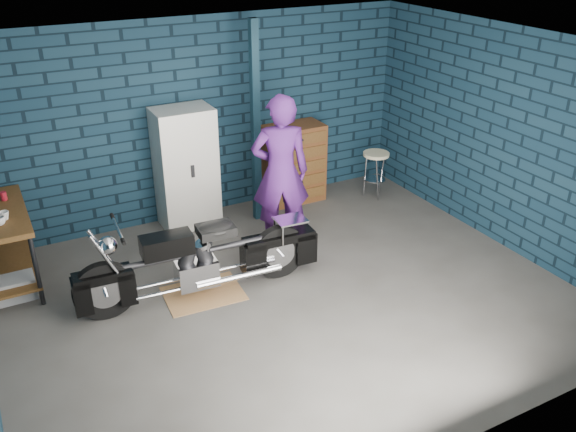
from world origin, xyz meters
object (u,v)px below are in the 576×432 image
object	(u,v)px
workbench	(5,248)
storage_bin	(16,288)
locker	(186,168)
person	(280,172)
motorcycle	(201,254)
tool_chest	(294,164)
shop_stool	(375,175)

from	to	relation	value
workbench	storage_bin	xyz separation A→B (m)	(0.02, -0.36, -0.33)
workbench	storage_bin	distance (m)	0.48
locker	person	bearing A→B (deg)	-51.94
motorcycle	locker	distance (m)	1.82
tool_chest	shop_stool	distance (m)	1.23
storage_bin	shop_stool	distance (m)	5.08
storage_bin	locker	size ratio (longest dim) A/B	0.25
locker	tool_chest	distance (m)	1.64
person	shop_stool	world-z (taller)	person
locker	shop_stool	bearing A→B (deg)	-9.30
workbench	shop_stool	world-z (taller)	workbench
shop_stool	person	bearing A→B (deg)	-161.62
workbench	storage_bin	world-z (taller)	workbench
workbench	storage_bin	size ratio (longest dim) A/B	3.46
motorcycle	person	world-z (taller)	person
workbench	locker	xyz separation A→B (m)	(2.33, 0.48, 0.36)
workbench	shop_stool	xyz separation A→B (m)	(5.08, 0.03, -0.11)
locker	storage_bin	bearing A→B (deg)	-160.14
tool_chest	shop_stool	size ratio (longest dim) A/B	1.64
person	locker	distance (m)	1.38
locker	tool_chest	bearing A→B (deg)	0.00
storage_bin	tool_chest	size ratio (longest dim) A/B	0.35
workbench	person	distance (m)	3.28
workbench	tool_chest	world-z (taller)	tool_chest
person	tool_chest	bearing A→B (deg)	-106.10
workbench	tool_chest	bearing A→B (deg)	6.92
storage_bin	tool_chest	bearing A→B (deg)	11.99
person	storage_bin	size ratio (longest dim) A/B	4.86
motorcycle	shop_stool	size ratio (longest dim) A/B	3.33
motorcycle	locker	world-z (taller)	locker
storage_bin	shop_stool	world-z (taller)	shop_stool
person	shop_stool	xyz separation A→B (m)	(1.90, 0.63, -0.63)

